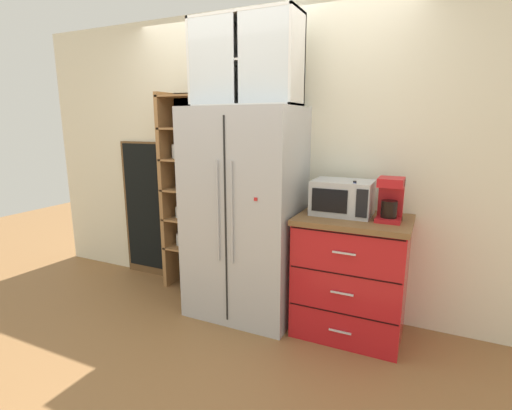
% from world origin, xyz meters
% --- Properties ---
extents(ground_plane, '(10.70, 10.70, 0.00)m').
position_xyz_m(ground_plane, '(0.00, 0.00, 0.00)').
color(ground_plane, olive).
extents(wall_back_cream, '(5.00, 0.10, 2.55)m').
position_xyz_m(wall_back_cream, '(0.00, 0.40, 1.27)').
color(wall_back_cream, silver).
rests_on(wall_back_cream, ground).
extents(refrigerator, '(0.90, 0.67, 1.73)m').
position_xyz_m(refrigerator, '(0.00, 0.03, 0.86)').
color(refrigerator, '#B7BABF').
rests_on(refrigerator, ground).
extents(pantry_shelf_column, '(0.51, 0.29, 1.88)m').
position_xyz_m(pantry_shelf_column, '(-0.73, 0.28, 0.95)').
color(pantry_shelf_column, brown).
rests_on(pantry_shelf_column, ground).
extents(counter_cabinet, '(0.82, 0.60, 0.93)m').
position_xyz_m(counter_cabinet, '(0.88, 0.07, 0.46)').
color(counter_cabinet, red).
rests_on(counter_cabinet, ground).
extents(microwave, '(0.44, 0.33, 0.26)m').
position_xyz_m(microwave, '(0.78, 0.11, 1.06)').
color(microwave, '#B7BABF').
rests_on(microwave, counter_cabinet).
extents(coffee_maker, '(0.17, 0.20, 0.31)m').
position_xyz_m(coffee_maker, '(1.13, 0.07, 1.08)').
color(coffee_maker, red).
rests_on(coffee_maker, counter_cabinet).
extents(mug_charcoal, '(0.12, 0.09, 0.10)m').
position_xyz_m(mug_charcoal, '(0.88, 0.13, 0.97)').
color(mug_charcoal, '#2D2D33').
rests_on(mug_charcoal, counter_cabinet).
extents(bottle_green, '(0.06, 0.06, 0.24)m').
position_xyz_m(bottle_green, '(0.88, 0.12, 1.03)').
color(bottle_green, '#285B33').
rests_on(bottle_green, counter_cabinet).
extents(bottle_cobalt, '(0.06, 0.06, 0.28)m').
position_xyz_m(bottle_cobalt, '(0.88, 0.02, 1.05)').
color(bottle_cobalt, navy).
rests_on(bottle_cobalt, counter_cabinet).
extents(upper_cabinet, '(0.86, 0.32, 0.67)m').
position_xyz_m(upper_cabinet, '(0.00, 0.07, 2.06)').
color(upper_cabinet, silver).
rests_on(upper_cabinet, refrigerator).
extents(chalkboard_menu, '(0.60, 0.04, 1.42)m').
position_xyz_m(chalkboard_menu, '(-1.30, 0.33, 0.71)').
color(chalkboard_menu, brown).
rests_on(chalkboard_menu, ground).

